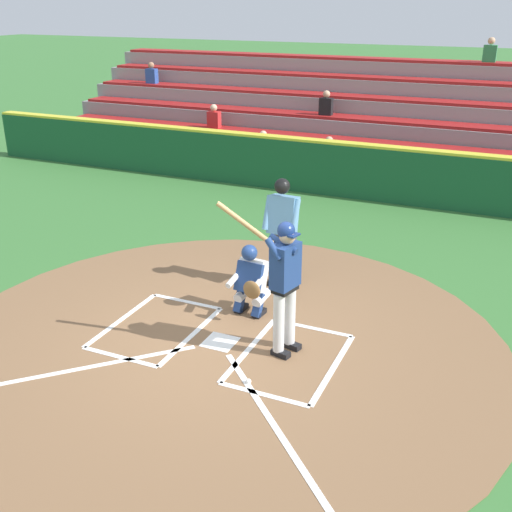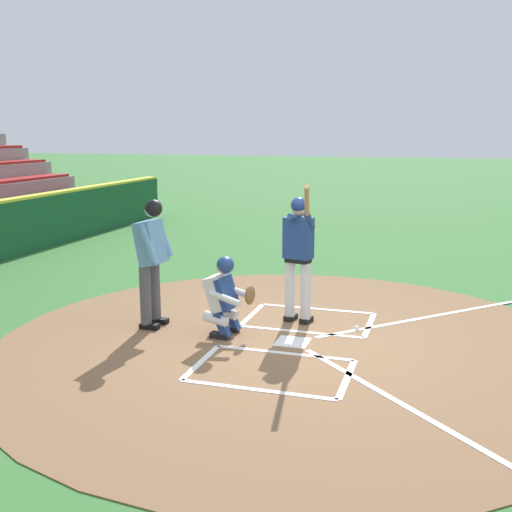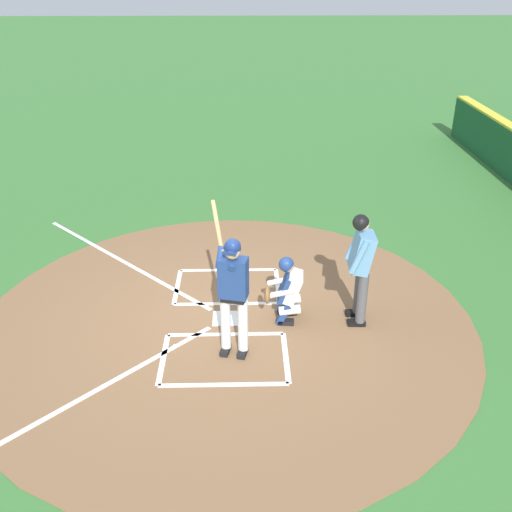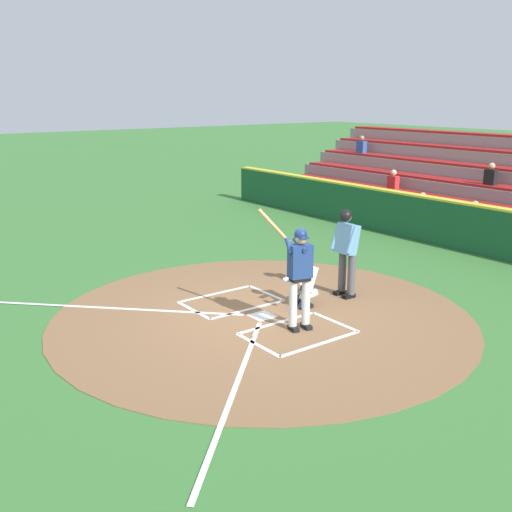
{
  "view_description": "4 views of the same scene",
  "coord_description": "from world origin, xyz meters",
  "views": [
    {
      "loc": [
        -3.55,
        6.73,
        4.47
      ],
      "look_at": [
        -0.09,
        -1.04,
        0.94
      ],
      "focal_mm": 43.77,
      "sensor_mm": 36.0,
      "label": 1
    },
    {
      "loc": [
        7.76,
        1.87,
        2.81
      ],
      "look_at": [
        -0.02,
        -0.52,
        1.16
      ],
      "focal_mm": 43.62,
      "sensor_mm": 36.0,
      "label": 2
    },
    {
      "loc": [
        -7.84,
        -0.3,
        5.18
      ],
      "look_at": [
        0.36,
        -0.49,
        0.97
      ],
      "focal_mm": 40.17,
      "sensor_mm": 36.0,
      "label": 3
    },
    {
      "loc": [
        -8.6,
        6.57,
        4.12
      ],
      "look_at": [
        -0.07,
        0.2,
        1.25
      ],
      "focal_mm": 42.27,
      "sensor_mm": 36.0,
      "label": 4
    }
  ],
  "objects": [
    {
      "name": "home_plate_and_chalk",
      "position": [
        0.0,
        0.88,
        0.01
      ],
      "size": [
        7.93,
        4.91,
        0.01
      ],
      "color": "white",
      "rests_on": "dirt_circle"
    },
    {
      "name": "batter",
      "position": [
        -0.89,
        -0.14,
        1.1
      ],
      "size": [
        1.05,
        0.55,
        2.13
      ],
      "color": "silver",
      "rests_on": "ground"
    },
    {
      "name": "plate_umpire",
      "position": [
        -0.09,
        -2.1,
        1.08
      ],
      "size": [
        0.59,
        0.42,
        1.86
      ],
      "color": "#4C4C51",
      "rests_on": "ground"
    },
    {
      "name": "ground_plane",
      "position": [
        0.0,
        0.0,
        0.0
      ],
      "size": [
        120.0,
        120.0,
        0.0
      ],
      "primitive_type": "plane",
      "color": "#387033"
    },
    {
      "name": "dirt_circle",
      "position": [
        0.0,
        0.0,
        0.01
      ],
      "size": [
        8.0,
        8.0,
        0.01
      ],
      "primitive_type": "cylinder",
      "color": "brown",
      "rests_on": "ground"
    },
    {
      "name": "catcher",
      "position": [
        -0.03,
        -0.97,
        0.59
      ],
      "size": [
        0.59,
        0.65,
        1.13
      ],
      "color": "black",
      "rests_on": "ground"
    },
    {
      "name": "baseball",
      "position": [
        -0.78,
        0.75,
        0.04
      ],
      "size": [
        0.07,
        0.07,
        0.07
      ],
      "primitive_type": "sphere",
      "color": "white",
      "rests_on": "ground"
    }
  ]
}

